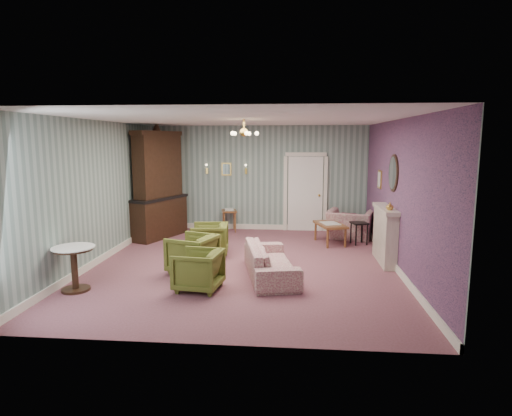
# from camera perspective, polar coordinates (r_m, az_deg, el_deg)

# --- Properties ---
(floor) EXTENTS (7.00, 7.00, 0.00)m
(floor) POSITION_cam_1_polar(r_m,az_deg,el_deg) (8.83, -1.53, -7.46)
(floor) COLOR #7F4A56
(floor) RESTS_ON ground
(ceiling) EXTENTS (7.00, 7.00, 0.00)m
(ceiling) POSITION_cam_1_polar(r_m,az_deg,el_deg) (8.47, -1.62, 11.70)
(ceiling) COLOR white
(ceiling) RESTS_ON ground
(wall_back) EXTENTS (6.00, 0.00, 6.00)m
(wall_back) POSITION_cam_1_polar(r_m,az_deg,el_deg) (12.00, 0.35, 3.98)
(wall_back) COLOR slate
(wall_back) RESTS_ON ground
(wall_front) EXTENTS (6.00, 0.00, 6.00)m
(wall_front) POSITION_cam_1_polar(r_m,az_deg,el_deg) (5.11, -6.08, -2.91)
(wall_front) COLOR slate
(wall_front) RESTS_ON ground
(wall_left) EXTENTS (0.00, 7.00, 7.00)m
(wall_left) POSITION_cam_1_polar(r_m,az_deg,el_deg) (9.36, -20.15, 2.00)
(wall_left) COLOR slate
(wall_left) RESTS_ON ground
(wall_right) EXTENTS (0.00, 7.00, 7.00)m
(wall_right) POSITION_cam_1_polar(r_m,az_deg,el_deg) (8.71, 18.43, 1.61)
(wall_right) COLOR slate
(wall_right) RESTS_ON ground
(wall_right_floral) EXTENTS (0.00, 7.00, 7.00)m
(wall_right_floral) POSITION_cam_1_polar(r_m,az_deg,el_deg) (8.71, 18.34, 1.61)
(wall_right_floral) COLOR #A1507A
(wall_right_floral) RESTS_ON ground
(door) EXTENTS (1.12, 0.12, 2.16)m
(door) POSITION_cam_1_polar(r_m,az_deg,el_deg) (11.96, 6.56, 2.12)
(door) COLOR white
(door) RESTS_ON floor
(olive_chair_a) EXTENTS (0.77, 0.81, 0.75)m
(olive_chair_a) POSITION_cam_1_polar(r_m,az_deg,el_deg) (7.35, -7.68, -7.91)
(olive_chair_a) COLOR #575C20
(olive_chair_a) RESTS_ON floor
(olive_chair_b) EXTENTS (0.95, 0.98, 0.81)m
(olive_chair_b) POSITION_cam_1_polar(r_m,az_deg,el_deg) (8.27, -8.44, -5.78)
(olive_chair_b) COLOR #575C20
(olive_chair_b) RESTS_ON floor
(olive_chair_c) EXTENTS (0.79, 0.83, 0.78)m
(olive_chair_c) POSITION_cam_1_polar(r_m,az_deg,el_deg) (9.43, -6.19, -3.98)
(olive_chair_c) COLOR #575C20
(olive_chair_c) RESTS_ON floor
(sofa_chintz) EXTENTS (0.99, 2.09, 0.79)m
(sofa_chintz) POSITION_cam_1_polar(r_m,az_deg,el_deg) (7.96, 1.95, -6.35)
(sofa_chintz) COLOR #8F3951
(sofa_chintz) RESTS_ON floor
(wingback_chair) EXTENTS (1.27, 1.01, 0.97)m
(wingback_chair) POSITION_cam_1_polar(r_m,az_deg,el_deg) (11.27, 12.39, -1.52)
(wingback_chair) COLOR #8F3951
(wingback_chair) RESTS_ON floor
(dresser) EXTENTS (1.20, 1.84, 2.90)m
(dresser) POSITION_cam_1_polar(r_m,az_deg,el_deg) (11.28, -12.90, 3.42)
(dresser) COLOR black
(dresser) RESTS_ON floor
(fireplace) EXTENTS (0.30, 1.40, 1.16)m
(fireplace) POSITION_cam_1_polar(r_m,az_deg,el_deg) (9.21, 16.75, -3.42)
(fireplace) COLOR beige
(fireplace) RESTS_ON floor
(mantel_vase) EXTENTS (0.15, 0.15, 0.15)m
(mantel_vase) POSITION_cam_1_polar(r_m,az_deg,el_deg) (8.71, 17.34, 0.22)
(mantel_vase) COLOR gold
(mantel_vase) RESTS_ON fireplace
(oval_mirror) EXTENTS (0.04, 0.76, 0.84)m
(oval_mirror) POSITION_cam_1_polar(r_m,az_deg,el_deg) (9.05, 17.73, 4.45)
(oval_mirror) COLOR white
(oval_mirror) RESTS_ON wall_right
(framed_print) EXTENTS (0.04, 0.34, 0.42)m
(framed_print) POSITION_cam_1_polar(r_m,az_deg,el_deg) (10.39, 16.11, 3.68)
(framed_print) COLOR gold
(framed_print) RESTS_ON wall_right
(coffee_table) EXTENTS (0.81, 1.11, 0.51)m
(coffee_table) POSITION_cam_1_polar(r_m,az_deg,el_deg) (10.62, 9.79, -3.35)
(coffee_table) COLOR brown
(coffee_table) RESTS_ON floor
(side_table_black) EXTENTS (0.45, 0.45, 0.54)m
(side_table_black) POSITION_cam_1_polar(r_m,az_deg,el_deg) (10.69, 13.51, -3.29)
(side_table_black) COLOR black
(side_table_black) RESTS_ON floor
(pedestal_table) EXTENTS (0.88, 0.88, 0.76)m
(pedestal_table) POSITION_cam_1_polar(r_m,az_deg,el_deg) (7.84, -22.96, -7.43)
(pedestal_table) COLOR black
(pedestal_table) RESTS_ON floor
(nesting_table) EXTENTS (0.49, 0.57, 0.65)m
(nesting_table) POSITION_cam_1_polar(r_m,az_deg,el_deg) (11.89, -3.58, -1.57)
(nesting_table) COLOR brown
(nesting_table) RESTS_ON floor
(gilt_mirror_back) EXTENTS (0.28, 0.06, 0.36)m
(gilt_mirror_back) POSITION_cam_1_polar(r_m,az_deg,el_deg) (12.04, -3.96, 5.17)
(gilt_mirror_back) COLOR gold
(gilt_mirror_back) RESTS_ON wall_back
(sconce_left) EXTENTS (0.16, 0.12, 0.30)m
(sconce_left) POSITION_cam_1_polar(r_m,az_deg,el_deg) (12.12, -6.55, 5.15)
(sconce_left) COLOR gold
(sconce_left) RESTS_ON wall_back
(sconce_right) EXTENTS (0.16, 0.12, 0.30)m
(sconce_right) POSITION_cam_1_polar(r_m,az_deg,el_deg) (11.95, -1.35, 5.16)
(sconce_right) COLOR gold
(sconce_right) RESTS_ON wall_back
(chandelier) EXTENTS (0.56, 0.56, 0.36)m
(chandelier) POSITION_cam_1_polar(r_m,az_deg,el_deg) (8.47, -1.61, 9.87)
(chandelier) COLOR gold
(chandelier) RESTS_ON ceiling
(burgundy_cushion) EXTENTS (0.41, 0.28, 0.39)m
(burgundy_cushion) POSITION_cam_1_polar(r_m,az_deg,el_deg) (11.12, 12.23, -1.67)
(burgundy_cushion) COLOR maroon
(burgundy_cushion) RESTS_ON wingback_chair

